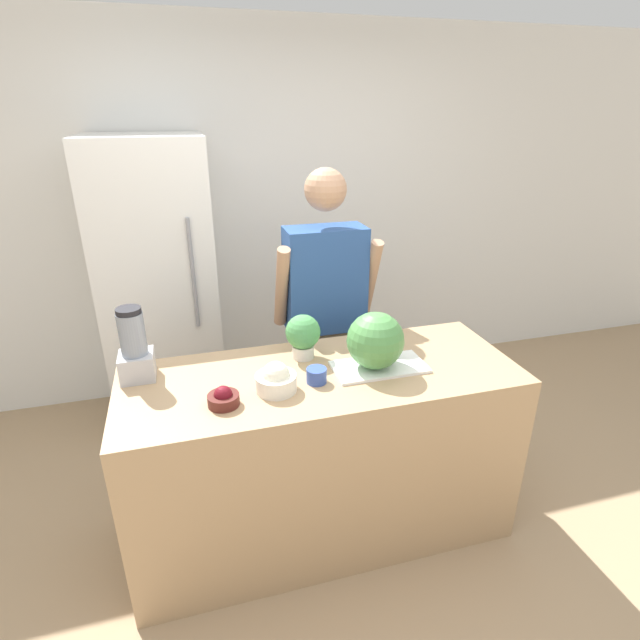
% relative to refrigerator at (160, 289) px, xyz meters
% --- Properties ---
extents(ground_plane, '(14.00, 14.00, 0.00)m').
position_rel_refrigerator_xyz_m(ground_plane, '(0.73, -1.66, -0.95)').
color(ground_plane, tan).
extents(wall_back, '(8.00, 0.06, 2.60)m').
position_rel_refrigerator_xyz_m(wall_back, '(0.73, 0.38, 0.35)').
color(wall_back, white).
rests_on(wall_back, ground_plane).
extents(counter_island, '(1.84, 0.70, 0.92)m').
position_rel_refrigerator_xyz_m(counter_island, '(0.73, -1.30, -0.49)').
color(counter_island, tan).
rests_on(counter_island, ground_plane).
extents(refrigerator, '(0.71, 0.69, 1.90)m').
position_rel_refrigerator_xyz_m(refrigerator, '(0.00, 0.00, 0.00)').
color(refrigerator, white).
rests_on(refrigerator, ground_plane).
extents(person, '(0.59, 0.27, 1.76)m').
position_rel_refrigerator_xyz_m(person, '(0.93, -0.66, -0.05)').
color(person, gray).
rests_on(person, ground_plane).
extents(cutting_board, '(0.44, 0.22, 0.01)m').
position_rel_refrigerator_xyz_m(cutting_board, '(0.99, -1.34, -0.03)').
color(cutting_board, white).
rests_on(cutting_board, counter_island).
extents(watermelon, '(0.27, 0.27, 0.27)m').
position_rel_refrigerator_xyz_m(watermelon, '(0.97, -1.33, 0.11)').
color(watermelon, '#4C8C47').
rests_on(watermelon, cutting_board).
extents(bowl_cherries, '(0.13, 0.13, 0.09)m').
position_rel_refrigerator_xyz_m(bowl_cherries, '(0.26, -1.45, 0.00)').
color(bowl_cherries, '#511E19').
rests_on(bowl_cherries, counter_island).
extents(bowl_cream, '(0.18, 0.18, 0.13)m').
position_rel_refrigerator_xyz_m(bowl_cream, '(0.49, -1.40, 0.02)').
color(bowl_cream, white).
rests_on(bowl_cream, counter_island).
extents(bowl_small_blue, '(0.09, 0.09, 0.07)m').
position_rel_refrigerator_xyz_m(bowl_small_blue, '(0.68, -1.38, 0.00)').
color(bowl_small_blue, '#334C9E').
rests_on(bowl_small_blue, counter_island).
extents(blender, '(0.15, 0.15, 0.34)m').
position_rel_refrigerator_xyz_m(blender, '(-0.08, -1.12, 0.11)').
color(blender, '#B7B7BC').
rests_on(blender, counter_island).
extents(potted_plant, '(0.17, 0.17, 0.22)m').
position_rel_refrigerator_xyz_m(potted_plant, '(0.68, -1.13, 0.09)').
color(potted_plant, beige).
rests_on(potted_plant, counter_island).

